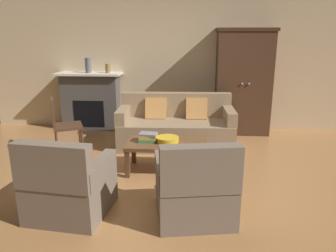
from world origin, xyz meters
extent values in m
plane|color=#B27A47|center=(0.00, 0.00, 0.00)|extent=(9.60, 9.60, 0.00)
cube|color=beige|center=(0.00, 2.55, 1.40)|extent=(7.20, 0.10, 2.80)
cube|color=#4C4947|center=(-1.55, 2.30, 0.54)|extent=(1.10, 0.36, 1.08)
cube|color=black|center=(-1.55, 2.12, 0.34)|extent=(0.60, 0.01, 0.52)
cube|color=white|center=(-1.55, 2.28, 1.10)|extent=(1.26, 0.48, 0.04)
cube|color=#472D1E|center=(1.40, 2.22, 0.95)|extent=(1.00, 0.52, 1.89)
cube|color=#3C271A|center=(1.40, 2.22, 1.92)|extent=(1.06, 0.55, 0.06)
sphere|color=#ADAFB5|center=(1.34, 1.95, 0.98)|extent=(0.04, 0.04, 0.04)
sphere|color=#ADAFB5|center=(1.46, 1.95, 0.98)|extent=(0.04, 0.04, 0.04)
cube|color=#937A5B|center=(0.18, 1.31, 0.22)|extent=(1.92, 0.90, 0.44)
cube|color=#937A5B|center=(0.17, 1.65, 0.65)|extent=(1.90, 0.24, 0.42)
cube|color=#937A5B|center=(-0.70, 1.29, 0.55)|extent=(0.18, 0.80, 0.22)
cube|color=#937A5B|center=(1.06, 1.34, 0.55)|extent=(0.18, 0.80, 0.22)
cube|color=tan|center=(-0.17, 1.50, 0.61)|extent=(0.37, 0.20, 0.37)
cube|color=tan|center=(0.53, 1.52, 0.61)|extent=(0.37, 0.20, 0.37)
cube|color=brown|center=(0.11, 0.26, 0.39)|extent=(1.10, 0.60, 0.05)
cube|color=brown|center=(-0.40, 0.00, 0.18)|extent=(0.06, 0.06, 0.37)
cube|color=brown|center=(0.62, 0.00, 0.18)|extent=(0.06, 0.06, 0.37)
cube|color=brown|center=(-0.40, 0.52, 0.18)|extent=(0.06, 0.06, 0.37)
cube|color=brown|center=(0.62, 0.52, 0.18)|extent=(0.06, 0.06, 0.37)
cylinder|color=gold|center=(0.11, 0.27, 0.46)|extent=(0.31, 0.31, 0.07)
cube|color=#427A4C|center=(-0.16, 0.27, 0.44)|extent=(0.25, 0.18, 0.04)
cube|color=gold|center=(-0.15, 0.27, 0.49)|extent=(0.24, 0.17, 0.05)
cube|color=gray|center=(-0.15, 0.27, 0.52)|extent=(0.26, 0.20, 0.03)
cylinder|color=#565B66|center=(-1.55, 2.28, 1.26)|extent=(0.11, 0.11, 0.28)
cylinder|color=olive|center=(-1.17, 2.28, 1.21)|extent=(0.09, 0.09, 0.18)
cube|color=#756656|center=(-0.83, -0.91, 0.21)|extent=(0.85, 0.85, 0.42)
cube|color=#756656|center=(-0.87, -1.22, 0.65)|extent=(0.77, 0.25, 0.46)
cube|color=#756656|center=(-0.50, -0.95, 0.52)|extent=(0.21, 0.71, 0.20)
cube|color=#756656|center=(-1.16, -0.87, 0.52)|extent=(0.21, 0.71, 0.20)
cube|color=#756656|center=(0.47, -0.89, 0.21)|extent=(0.87, 0.87, 0.42)
cube|color=#756656|center=(0.52, -1.19, 0.65)|extent=(0.78, 0.28, 0.46)
cube|color=#756656|center=(0.79, -0.83, 0.52)|extent=(0.23, 0.71, 0.20)
cube|color=#756656|center=(0.14, -0.94, 0.52)|extent=(0.23, 0.71, 0.20)
cube|color=#472D1E|center=(-1.53, 0.92, 0.43)|extent=(0.58, 0.58, 0.04)
cylinder|color=#472D1E|center=(-1.28, 0.83, 0.21)|extent=(0.04, 0.04, 0.41)
cylinder|color=#472D1E|center=(-1.43, 1.17, 0.21)|extent=(0.04, 0.04, 0.41)
cylinder|color=#472D1E|center=(-1.62, 0.67, 0.21)|extent=(0.04, 0.04, 0.41)
cylinder|color=#472D1E|center=(-1.78, 1.02, 0.21)|extent=(0.04, 0.04, 0.41)
cube|color=#472D1E|center=(-1.71, 0.84, 0.68)|extent=(0.21, 0.42, 0.45)
camera|label=1|loc=(0.40, -4.02, 1.86)|focal=35.28mm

